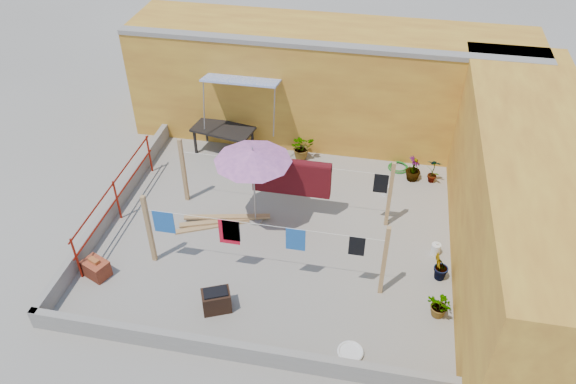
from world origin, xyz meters
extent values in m
plane|color=#9E998E|center=(0.00, 0.00, 0.00)|extent=(80.00, 80.00, 0.00)
cube|color=gold|center=(0.50, 4.70, 1.60)|extent=(11.00, 2.40, 3.20)
cube|color=gray|center=(0.50, 3.65, 3.15)|extent=(11.00, 0.35, 0.12)
cube|color=#2D51B2|center=(-1.60, 3.15, 2.25)|extent=(2.00, 0.79, 0.22)
cylinder|color=gray|center=(-2.55, 2.78, 1.60)|extent=(0.03, 0.30, 1.28)
cylinder|color=gray|center=(-0.65, 2.78, 1.60)|extent=(0.03, 0.30, 1.28)
cube|color=gold|center=(5.20, 0.00, 1.60)|extent=(2.40, 9.00, 3.20)
cube|color=gray|center=(0.00, -3.58, 0.22)|extent=(8.30, 0.16, 0.44)
cube|color=gray|center=(-4.08, 0.00, 0.22)|extent=(0.16, 7.30, 0.44)
cylinder|color=maroon|center=(-3.85, -2.20, 0.55)|extent=(0.05, 0.05, 1.10)
cylinder|color=maroon|center=(-3.85, -0.20, 0.55)|extent=(0.05, 0.05, 1.10)
cylinder|color=maroon|center=(-3.85, 1.80, 0.55)|extent=(0.05, 0.05, 1.10)
cylinder|color=maroon|center=(-3.85, -0.20, 1.05)|extent=(0.04, 4.20, 0.04)
cylinder|color=maroon|center=(-3.85, -0.20, 0.60)|extent=(0.04, 4.20, 0.04)
cube|color=tan|center=(-2.50, -1.40, 0.90)|extent=(0.09, 0.09, 1.80)
cube|color=tan|center=(2.50, -1.40, 0.90)|extent=(0.09, 0.09, 1.80)
cube|color=tan|center=(2.50, 0.80, 0.90)|extent=(0.09, 0.09, 1.80)
cube|color=tan|center=(-2.50, 0.80, 0.90)|extent=(0.09, 0.09, 1.80)
cylinder|color=silver|center=(0.00, -1.40, 1.45)|extent=(5.00, 0.01, 0.01)
cylinder|color=silver|center=(0.00, 0.80, 1.45)|extent=(5.00, 0.01, 0.01)
cube|color=#490C11|center=(0.19, 0.80, 1.07)|extent=(1.87, 0.22, 0.87)
cube|color=black|center=(2.26, 0.80, 1.19)|extent=(0.33, 0.02, 0.52)
cube|color=brown|center=(-1.02, 0.80, 1.20)|extent=(0.38, 0.02, 0.51)
cube|color=#1E57A7|center=(-2.13, -1.40, 1.17)|extent=(0.46, 0.02, 0.57)
cube|color=black|center=(-0.66, -1.40, 1.18)|extent=(0.37, 0.02, 0.54)
cube|color=red|center=(-0.71, -1.40, 1.13)|extent=(0.44, 0.02, 0.64)
cube|color=#1E57A7|center=(0.69, -1.40, 1.17)|extent=(0.40, 0.02, 0.56)
cube|color=black|center=(1.93, -1.40, 1.21)|extent=(0.32, 0.02, 0.48)
cylinder|color=gray|center=(-0.59, 0.30, 0.03)|extent=(0.32, 0.32, 0.05)
cylinder|color=gray|center=(-0.59, 0.30, 1.02)|extent=(0.04, 0.04, 2.03)
cone|color=#CE6FAF|center=(-0.59, 0.30, 1.92)|extent=(2.02, 2.02, 0.28)
cylinder|color=gray|center=(-0.59, 0.30, 2.08)|extent=(0.04, 0.04, 0.09)
cube|color=black|center=(-2.17, 3.06, 0.75)|extent=(1.79, 1.13, 0.06)
cube|color=black|center=(-2.95, 2.87, 0.36)|extent=(0.06, 0.06, 0.73)
cube|color=black|center=(-2.83, 3.53, 0.36)|extent=(0.06, 0.06, 0.73)
cube|color=black|center=(-1.52, 2.60, 0.36)|extent=(0.06, 0.06, 0.73)
cube|color=black|center=(-1.40, 3.26, 0.36)|extent=(0.06, 0.06, 0.73)
cube|color=#A03C25|center=(-3.54, -2.09, 0.20)|extent=(0.65, 0.57, 0.39)
cube|color=#AD5928|center=(-3.54, -2.09, 0.43)|extent=(0.27, 0.20, 0.08)
cube|color=tan|center=(-1.44, -0.04, 0.02)|extent=(1.94, 1.01, 0.04)
cube|color=tan|center=(-1.36, 0.08, 0.07)|extent=(2.00, 0.85, 0.04)
cube|color=tan|center=(-1.28, 0.20, 0.11)|extent=(2.06, 0.58, 0.04)
cube|color=black|center=(-0.72, -2.50, 0.24)|extent=(0.67, 0.58, 0.47)
cube|color=black|center=(-0.72, -2.50, 0.49)|extent=(0.55, 0.45, 0.04)
cylinder|color=silver|center=(2.05, -3.07, 0.03)|extent=(0.47, 0.47, 0.06)
torus|color=silver|center=(2.05, -3.07, 0.06)|extent=(0.50, 0.50, 0.05)
cylinder|color=silver|center=(3.65, -0.02, 0.14)|extent=(0.21, 0.21, 0.29)
cylinder|color=silver|center=(3.65, -0.02, 0.31)|extent=(0.06, 0.06, 0.05)
cylinder|color=silver|center=(2.43, 1.96, 0.14)|extent=(0.20, 0.20, 0.28)
cylinder|color=silver|center=(2.43, 1.96, 0.30)|extent=(0.06, 0.06, 0.05)
torus|color=#17691B|center=(2.70, 3.20, 0.02)|extent=(0.56, 0.56, 0.04)
torus|color=#17691B|center=(2.70, 3.20, 0.06)|extent=(0.47, 0.47, 0.04)
imported|color=#1E5217|center=(0.02, 3.20, 0.36)|extent=(0.83, 0.79, 0.72)
imported|color=#1E5217|center=(3.08, 2.75, 0.35)|extent=(0.40, 0.40, 0.69)
imported|color=#1E5217|center=(3.59, 2.75, 0.37)|extent=(0.44, 0.34, 0.74)
imported|color=#1E5217|center=(3.70, -0.79, 0.35)|extent=(0.49, 0.50, 0.70)
imported|color=#1E5217|center=(3.70, -1.81, 0.28)|extent=(0.67, 0.66, 0.57)
camera|label=1|loc=(2.14, -9.64, 8.90)|focal=35.00mm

